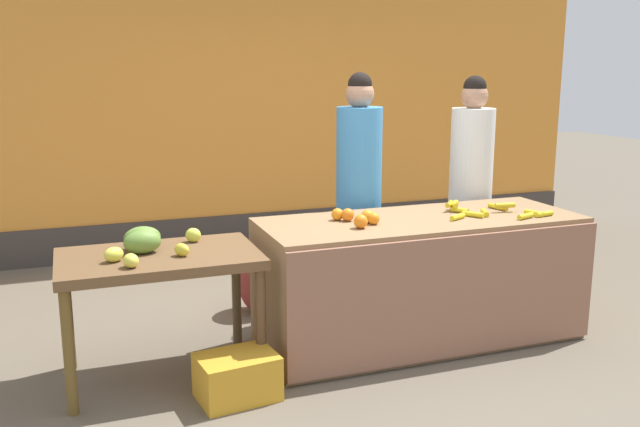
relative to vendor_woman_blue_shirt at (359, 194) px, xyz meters
name	(u,v)px	position (x,y,z in m)	size (l,w,h in m)	color
ground_plane	(365,345)	(-0.23, -0.66, -0.92)	(24.00, 24.00, 0.00)	#665B4C
market_wall_back	(251,76)	(-0.23, 2.23, 0.84)	(7.52, 0.23, 3.59)	orange
fruit_stall_counter	(420,279)	(0.17, -0.67, -0.49)	(2.19, 0.85, 0.86)	olive
side_table_wooden	(159,269)	(-1.57, -0.66, -0.24)	(1.17, 0.72, 0.78)	brown
banana_bunch_pile	(490,211)	(0.67, -0.72, -0.03)	(0.74, 0.49, 0.07)	gold
orange_pile	(357,217)	(-0.30, -0.67, -0.02)	(0.25, 0.35, 0.09)	orange
mango_papaya_pile	(144,242)	(-1.64, -0.58, -0.08)	(0.64, 0.64, 0.14)	#D5D341
vendor_woman_blue_shirt	(359,194)	(0.00, 0.00, 0.00)	(0.34, 0.34, 1.82)	#33333D
vendor_woman_white_shirt	(470,188)	(0.97, 0.00, -0.02)	(0.34, 0.34, 1.79)	#33333D
produce_crate	(237,377)	(-1.22, -1.10, -0.79)	(0.44, 0.32, 0.26)	gold
produce_sack	(257,277)	(-0.74, 0.23, -0.64)	(0.36, 0.30, 0.56)	maroon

